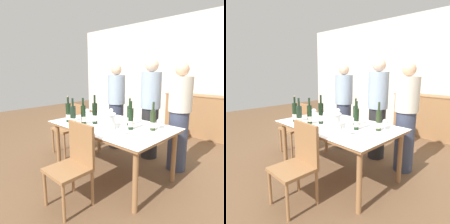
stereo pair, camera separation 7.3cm
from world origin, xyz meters
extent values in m
plane|color=brown|center=(0.00, 0.00, 0.00)|extent=(12.00, 12.00, 0.00)
cube|color=silver|center=(0.00, 2.96, 1.40)|extent=(8.00, 0.10, 2.80)
cube|color=#996B42|center=(0.25, 2.67, 0.46)|extent=(1.54, 0.44, 0.93)
cube|color=#996B42|center=(0.25, 2.67, 0.94)|extent=(1.59, 0.46, 0.02)
cylinder|color=#996B42|center=(-0.74, -0.42, 0.35)|extent=(0.06, 0.06, 0.71)
cylinder|color=#996B42|center=(0.74, -0.42, 0.35)|extent=(0.06, 0.06, 0.71)
cylinder|color=#996B42|center=(-0.74, 0.42, 0.35)|extent=(0.06, 0.06, 0.71)
cylinder|color=#996B42|center=(0.74, 0.42, 0.35)|extent=(0.06, 0.06, 0.71)
cube|color=#996B42|center=(0.00, 0.00, 0.72)|extent=(1.63, 1.00, 0.04)
cube|color=white|center=(0.00, 0.00, 0.74)|extent=(1.66, 1.03, 0.01)
cylinder|color=white|center=(0.07, -0.18, 0.85)|extent=(0.23, 0.23, 0.20)
cylinder|color=white|center=(0.07, -0.18, 0.94)|extent=(0.24, 0.24, 0.01)
cylinder|color=black|center=(-0.32, -0.25, 0.88)|extent=(0.07, 0.07, 0.26)
cylinder|color=silver|center=(-0.32, -0.25, 0.82)|extent=(0.07, 0.07, 0.07)
cylinder|color=black|center=(-0.32, -0.25, 1.06)|extent=(0.03, 0.03, 0.11)
cylinder|color=black|center=(0.19, 0.15, 0.88)|extent=(0.07, 0.07, 0.27)
cylinder|color=silver|center=(0.19, 0.15, 0.82)|extent=(0.07, 0.07, 0.08)
cylinder|color=black|center=(0.19, 0.15, 1.07)|extent=(0.02, 0.02, 0.11)
cylinder|color=tan|center=(0.19, 0.15, 1.13)|extent=(0.02, 0.02, 0.02)
cylinder|color=#28381E|center=(0.55, 0.16, 0.87)|extent=(0.07, 0.07, 0.25)
cylinder|color=silver|center=(0.55, 0.16, 0.82)|extent=(0.07, 0.07, 0.07)
cylinder|color=#28381E|center=(0.55, 0.16, 1.06)|extent=(0.03, 0.03, 0.11)
cylinder|color=black|center=(-0.21, -0.13, 0.89)|extent=(0.07, 0.07, 0.29)
cylinder|color=white|center=(-0.21, -0.13, 0.83)|extent=(0.07, 0.07, 0.08)
cylinder|color=black|center=(-0.21, -0.13, 1.10)|extent=(0.03, 0.03, 0.11)
cylinder|color=black|center=(0.33, 0.00, 0.88)|extent=(0.06, 0.06, 0.27)
cylinder|color=silver|center=(0.33, 0.00, 0.82)|extent=(0.07, 0.07, 0.08)
cylinder|color=black|center=(0.33, 0.00, 1.07)|extent=(0.03, 0.03, 0.09)
cylinder|color=black|center=(-0.57, -0.33, 0.89)|extent=(0.08, 0.08, 0.28)
cylinder|color=white|center=(-0.57, -0.33, 0.82)|extent=(0.08, 0.08, 0.08)
cylinder|color=black|center=(-0.57, -0.33, 1.07)|extent=(0.03, 0.03, 0.09)
cylinder|color=tan|center=(-0.57, -0.33, 1.12)|extent=(0.02, 0.02, 0.02)
cylinder|color=#1E3323|center=(-0.33, -0.41, 0.88)|extent=(0.07, 0.07, 0.27)
cylinder|color=white|center=(-0.33, -0.41, 0.82)|extent=(0.08, 0.08, 0.08)
cylinder|color=#1E3323|center=(-0.33, -0.41, 1.07)|extent=(0.03, 0.03, 0.11)
cylinder|color=white|center=(-0.52, -0.01, 0.75)|extent=(0.07, 0.07, 0.00)
cylinder|color=white|center=(-0.52, -0.01, 0.79)|extent=(0.01, 0.01, 0.08)
sphere|color=white|center=(-0.52, -0.01, 0.86)|extent=(0.08, 0.08, 0.08)
cylinder|color=white|center=(-0.40, 0.40, 0.75)|extent=(0.06, 0.06, 0.00)
cylinder|color=white|center=(-0.40, 0.40, 0.78)|extent=(0.01, 0.01, 0.06)
sphere|color=white|center=(-0.40, 0.40, 0.84)|extent=(0.07, 0.07, 0.07)
cylinder|color=white|center=(0.60, 0.24, 0.75)|extent=(0.07, 0.07, 0.00)
cylinder|color=white|center=(0.60, 0.24, 0.79)|extent=(0.01, 0.01, 0.08)
sphere|color=white|center=(0.60, 0.24, 0.85)|extent=(0.07, 0.07, 0.07)
cylinder|color=white|center=(0.41, -0.24, 0.75)|extent=(0.06, 0.06, 0.00)
cylinder|color=white|center=(0.41, -0.24, 0.79)|extent=(0.01, 0.01, 0.07)
sphere|color=white|center=(0.41, -0.24, 0.84)|extent=(0.08, 0.08, 0.08)
cylinder|color=#996B42|center=(-1.31, -0.18, 0.22)|extent=(0.03, 0.03, 0.44)
cylinder|color=#996B42|center=(-0.94, -0.18, 0.22)|extent=(0.03, 0.03, 0.44)
cylinder|color=#996B42|center=(-1.31, 0.18, 0.22)|extent=(0.03, 0.03, 0.44)
cylinder|color=#996B42|center=(-0.94, 0.18, 0.22)|extent=(0.03, 0.03, 0.44)
cube|color=#996B42|center=(-1.13, 0.00, 0.46)|extent=(0.42, 0.42, 0.04)
cube|color=#996B42|center=(-1.13, 0.19, 0.68)|extent=(0.42, 0.04, 0.41)
cylinder|color=#996B42|center=(-0.05, -1.02, 0.21)|extent=(0.03, 0.03, 0.41)
cylinder|color=#996B42|center=(0.32, -1.02, 0.21)|extent=(0.03, 0.03, 0.41)
cylinder|color=#996B42|center=(-0.05, -0.65, 0.21)|extent=(0.03, 0.03, 0.41)
cylinder|color=#996B42|center=(0.32, -0.65, 0.21)|extent=(0.03, 0.03, 0.41)
cube|color=#996B42|center=(0.13, -0.83, 0.43)|extent=(0.42, 0.42, 0.04)
cube|color=#996B42|center=(0.13, -0.64, 0.68)|extent=(0.42, 0.04, 0.47)
cylinder|color=#383F56|center=(-0.69, 0.85, 0.43)|extent=(0.28, 0.28, 0.86)
cylinder|color=#8C9EB2|center=(-0.69, 0.85, 1.13)|extent=(0.33, 0.33, 0.54)
sphere|color=#DBAD89|center=(-0.69, 0.85, 1.50)|extent=(0.19, 0.19, 0.19)
cylinder|color=#262628|center=(0.05, 0.88, 0.44)|extent=(0.28, 0.28, 0.87)
cylinder|color=#8C9EB2|center=(0.05, 0.88, 1.17)|extent=(0.33, 0.33, 0.59)
sphere|color=beige|center=(0.05, 0.88, 1.57)|extent=(0.21, 0.21, 0.21)
cylinder|color=#383F56|center=(0.60, 0.79, 0.45)|extent=(0.28, 0.28, 0.91)
cylinder|color=beige|center=(0.60, 0.79, 1.16)|extent=(0.33, 0.33, 0.50)
sphere|color=#DBAD89|center=(0.60, 0.79, 1.50)|extent=(0.19, 0.19, 0.19)
camera|label=1|loc=(1.85, -1.94, 1.49)|focal=32.00mm
camera|label=2|loc=(1.91, -1.89, 1.49)|focal=32.00mm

